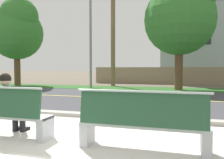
# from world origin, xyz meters

# --- Properties ---
(ground_plane) EXTENTS (140.00, 140.00, 0.00)m
(ground_plane) POSITION_xyz_m (0.00, 8.00, 0.00)
(ground_plane) COLOR #665B4C
(sidewalk_pavement) EXTENTS (44.00, 3.60, 0.01)m
(sidewalk_pavement) POSITION_xyz_m (0.00, 0.40, 0.01)
(sidewalk_pavement) COLOR beige
(sidewalk_pavement) RESTS_ON ground_plane
(curb_edge) EXTENTS (44.00, 0.30, 0.11)m
(curb_edge) POSITION_xyz_m (0.00, 2.35, 0.06)
(curb_edge) COLOR #ADA89E
(curb_edge) RESTS_ON ground_plane
(street_asphalt) EXTENTS (52.00, 8.00, 0.01)m
(street_asphalt) POSITION_xyz_m (0.00, 6.50, 0.00)
(street_asphalt) COLOR #424247
(street_asphalt) RESTS_ON ground_plane
(road_centre_line) EXTENTS (48.00, 0.14, 0.01)m
(road_centre_line) POSITION_xyz_m (0.00, 6.50, 0.01)
(road_centre_line) COLOR #E0CC4C
(road_centre_line) RESTS_ON ground_plane
(far_verge_grass) EXTENTS (48.00, 2.80, 0.02)m
(far_verge_grass) POSITION_xyz_m (0.00, 11.50, 0.01)
(far_verge_grass) COLOR #2D6026
(far_verge_grass) RESTS_ON ground_plane
(bench_right) EXTENTS (2.08, 0.48, 1.01)m
(bench_right) POSITION_xyz_m (1.39, 0.14, 0.47)
(bench_right) COLOR silver
(bench_right) RESTS_ON ground_plane
(seated_person_blue) EXTENTS (0.52, 0.68, 1.25)m
(seated_person_blue) POSITION_xyz_m (-1.29, 0.31, 0.68)
(seated_person_blue) COLOR black
(seated_person_blue) RESTS_ON ground_plane
(streetlamp) EXTENTS (0.24, 2.10, 7.16)m
(streetlamp) POSITION_xyz_m (-3.75, 11.30, 4.09)
(streetlamp) COLOR gray
(streetlamp) RESTS_ON ground_plane
(shade_tree_far_left) EXTENTS (3.99, 3.99, 6.58)m
(shade_tree_far_left) POSITION_xyz_m (-9.94, 11.67, 4.28)
(shade_tree_far_left) COLOR brown
(shade_tree_far_left) RESTS_ON ground_plane
(shade_tree_left) EXTENTS (4.23, 4.23, 6.97)m
(shade_tree_left) POSITION_xyz_m (2.06, 11.08, 4.53)
(shade_tree_left) COLOR brown
(shade_tree_left) RESTS_ON ground_plane
(garden_wall) EXTENTS (13.00, 0.36, 1.40)m
(garden_wall) POSITION_xyz_m (1.30, 16.29, 0.70)
(garden_wall) COLOR gray
(garden_wall) RESTS_ON ground_plane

